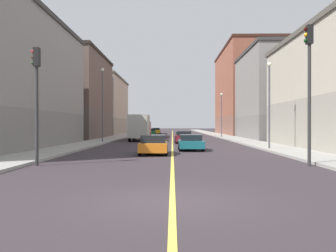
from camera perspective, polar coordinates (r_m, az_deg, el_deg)
ground_plane at (r=9.71m, az=0.66°, el=-11.51°), size 400.00×400.00×0.00m
sidewalk_left at (r=59.16m, az=8.97°, el=-1.66°), size 3.17×168.00×0.15m
sidewalk_right at (r=59.16m, az=-7.60°, el=-1.66°), size 3.17×168.00×0.15m
lane_center_stripe at (r=58.55m, az=0.68°, el=-1.74°), size 0.16×154.00×0.01m
building_left_mid at (r=53.69m, az=17.88°, el=4.62°), size 11.73×16.53×12.25m
building_left_far at (r=76.13m, az=12.73°, el=5.16°), size 11.73×26.00×17.15m
building_right_midblock at (r=55.46m, az=-15.95°, el=4.46°), size 11.73×17.61×12.22m
building_right_distant at (r=74.91m, az=-11.53°, el=2.99°), size 11.73×20.92×11.29m
traffic_light_left_near at (r=18.92m, az=21.02°, el=7.24°), size 0.40×0.32×6.72m
traffic_light_right_near at (r=18.87m, az=-19.75°, el=5.43°), size 0.40×0.32×5.69m
street_lamp_left_near at (r=29.71m, az=15.43°, el=4.56°), size 0.36×0.36×6.70m
street_lamp_right_near at (r=40.30m, az=-10.13°, el=4.36°), size 0.36×0.36×7.96m
street_lamp_left_far at (r=56.96m, az=8.30°, el=2.46°), size 0.36×0.36×6.69m
car_maroon at (r=39.66m, az=2.40°, el=-1.74°), size 1.87×4.48×1.31m
car_orange at (r=24.68m, az=-2.27°, el=-2.92°), size 1.93×4.24×1.30m
car_teal at (r=28.44m, az=3.52°, el=-2.58°), size 1.94×3.94×1.21m
car_yellow at (r=78.91m, az=-1.86°, el=-0.78°), size 1.80×4.06×1.33m
car_green at (r=69.41m, az=-2.72°, el=-0.92°), size 2.00×4.15×1.30m
box_truck at (r=45.43m, az=-4.38°, el=-0.20°), size 2.37×7.87×3.16m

